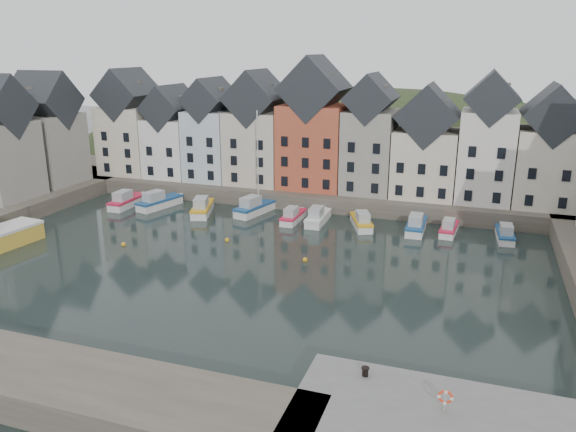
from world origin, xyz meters
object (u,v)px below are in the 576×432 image
at_px(boat_a, 126,201).
at_px(mooring_bollard, 365,371).
at_px(life_ring_post, 445,398).
at_px(boat_d, 254,207).

distance_m(boat_a, mooring_bollard, 51.27).
height_order(boat_a, life_ring_post, life_ring_post).
bearing_deg(life_ring_post, boat_a, 141.41).
bearing_deg(boat_a, mooring_bollard, -41.11).
bearing_deg(mooring_bollard, life_ring_post, -23.12).
bearing_deg(life_ring_post, boat_d, 124.99).
height_order(mooring_bollard, life_ring_post, life_ring_post).
xyz_separation_m(boat_a, boat_d, (17.61, 2.50, 0.11)).
xyz_separation_m(boat_a, mooring_bollard, (39.20, -33.02, 1.55)).
distance_m(boat_d, life_ring_post, 45.83).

